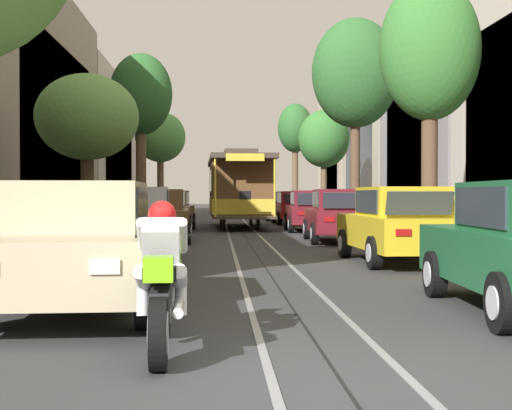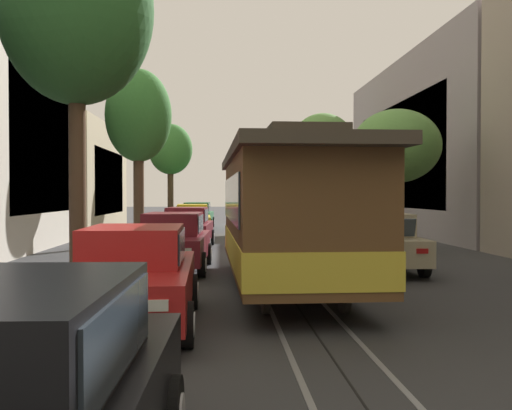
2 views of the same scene
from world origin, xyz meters
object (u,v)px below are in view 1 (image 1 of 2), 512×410
(parked_car_red_fifth_right, at_px, (295,208))
(street_tree_kerb_left_second, at_px, (87,118))
(parked_car_brown_mid_left, at_px, (158,215))
(street_tree_kerb_right_second, at_px, (430,53))
(cable_car_trolley, at_px, (238,189))
(pedestrian_on_left_pavement, at_px, (110,206))
(street_tree_kerb_right_mid, at_px, (355,74))
(parked_car_black_sixth_right, at_px, (283,206))
(street_tree_kerb_right_far, at_px, (295,130))
(motorcycle_with_rider, at_px, (162,281))
(parked_car_maroon_fourth_right, at_px, (311,211))
(street_tree_kerb_left_fourth, at_px, (160,138))
(parked_car_beige_fourth_left, at_px, (168,211))
(street_tree_kerb_left_mid, at_px, (141,97))
(street_tree_kerb_right_fourth, at_px, (324,139))
(parked_car_silver_second_left, at_px, (132,224))
(parked_car_beige_near_left, at_px, (81,245))
(parked_car_yellow_second_right, at_px, (400,225))
(parked_car_maroon_mid_right, at_px, (340,215))

(parked_car_red_fifth_right, height_order, street_tree_kerb_left_second, street_tree_kerb_left_second)
(parked_car_brown_mid_left, xyz_separation_m, street_tree_kerb_right_second, (7.58, -2.37, 4.50))
(cable_car_trolley, distance_m, pedestrian_on_left_pavement, 5.62)
(cable_car_trolley, bearing_deg, street_tree_kerb_right_mid, -20.34)
(parked_car_black_sixth_right, relative_size, street_tree_kerb_right_far, 0.56)
(street_tree_kerb_right_mid, bearing_deg, pedestrian_on_left_pavement, 170.39)
(street_tree_kerb_right_mid, bearing_deg, motorcycle_with_rider, -105.01)
(street_tree_kerb_left_second, relative_size, street_tree_kerb_right_mid, 0.59)
(parked_car_maroon_fourth_right, height_order, street_tree_kerb_left_fourth, street_tree_kerb_left_fourth)
(street_tree_kerb_right_second, xyz_separation_m, cable_car_trolley, (-4.88, 12.23, -3.63))
(street_tree_kerb_right_mid, bearing_deg, parked_car_beige_fourth_left, -168.77)
(parked_car_beige_fourth_left, xyz_separation_m, street_tree_kerb_left_second, (-2.18, -5.38, 3.03))
(street_tree_kerb_left_mid, distance_m, street_tree_kerb_right_fourth, 10.44)
(parked_car_silver_second_left, height_order, street_tree_kerb_left_second, street_tree_kerb_left_second)
(street_tree_kerb_right_far, xyz_separation_m, cable_car_trolley, (-4.63, -19.42, -4.35))
(parked_car_black_sixth_right, bearing_deg, parked_car_beige_fourth_left, -114.90)
(street_tree_kerb_left_fourth, height_order, street_tree_kerb_right_far, street_tree_kerb_right_far)
(parked_car_brown_mid_left, distance_m, parked_car_black_sixth_right, 19.40)
(parked_car_silver_second_left, distance_m, parked_car_red_fifth_right, 20.10)
(parked_car_red_fifth_right, xyz_separation_m, cable_car_trolley, (-2.81, -2.92, 0.86))
(parked_car_beige_near_left, distance_m, parked_car_brown_mid_left, 12.91)
(parked_car_brown_mid_left, bearing_deg, street_tree_kerb_right_mid, 46.89)
(street_tree_kerb_left_second, xyz_separation_m, street_tree_kerb_right_far, (9.66, 28.12, 2.19))
(parked_car_yellow_second_right, relative_size, street_tree_kerb_left_fourth, 0.62)
(parked_car_silver_second_left, bearing_deg, motorcycle_with_rider, -81.70)
(street_tree_kerb_left_fourth, relative_size, street_tree_kerb_right_far, 0.90)
(street_tree_kerb_left_mid, height_order, street_tree_kerb_right_far, street_tree_kerb_left_mid)
(parked_car_brown_mid_left, bearing_deg, street_tree_kerb_right_far, 75.93)
(parked_car_silver_second_left, bearing_deg, parked_car_brown_mid_left, 89.80)
(street_tree_kerb_right_mid, bearing_deg, parked_car_maroon_mid_right, -103.91)
(parked_car_yellow_second_right, height_order, street_tree_kerb_left_fourth, street_tree_kerb_left_fourth)
(parked_car_beige_fourth_left, height_order, street_tree_kerb_right_fourth, street_tree_kerb_right_fourth)
(parked_car_maroon_mid_right, height_order, parked_car_black_sixth_right, same)
(parked_car_maroon_fourth_right, bearing_deg, street_tree_kerb_right_fourth, 79.14)
(street_tree_kerb_right_mid, height_order, motorcycle_with_rider, street_tree_kerb_right_mid)
(street_tree_kerb_right_far, bearing_deg, parked_car_black_sixth_right, -99.94)
(parked_car_beige_fourth_left, relative_size, street_tree_kerb_left_second, 0.84)
(street_tree_kerb_right_far, bearing_deg, parked_car_yellow_second_right, -92.78)
(parked_car_yellow_second_right, xyz_separation_m, parked_car_black_sixth_right, (-0.10, 25.67, 0.00))
(parked_car_beige_fourth_left, height_order, motorcycle_with_rider, parked_car_beige_fourth_left)
(parked_car_maroon_fourth_right, relative_size, parked_car_black_sixth_right, 1.00)
(parked_car_beige_fourth_left, relative_size, street_tree_kerb_right_mid, 0.50)
(parked_car_yellow_second_right, height_order, cable_car_trolley, cable_car_trolley)
(street_tree_kerb_left_mid, height_order, street_tree_kerb_left_fourth, street_tree_kerb_left_mid)
(cable_car_trolley, bearing_deg, parked_car_beige_fourth_left, -130.58)
(parked_car_maroon_mid_right, xyz_separation_m, motorcycle_with_rider, (-4.19, -14.98, -0.15))
(parked_car_yellow_second_right, distance_m, street_tree_kerb_left_fourth, 35.93)
(motorcycle_with_rider, bearing_deg, street_tree_kerb_right_far, 82.25)
(street_tree_kerb_right_fourth, bearing_deg, parked_car_beige_near_left, -103.94)
(parked_car_beige_near_left, relative_size, cable_car_trolley, 0.48)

